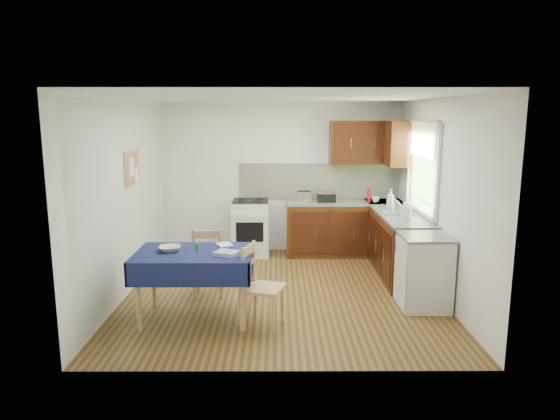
{
  "coord_description": "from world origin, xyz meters",
  "views": [
    {
      "loc": [
        -0.04,
        -6.26,
        2.27
      ],
      "look_at": [
        -0.02,
        0.19,
        1.06
      ],
      "focal_mm": 32.0,
      "sensor_mm": 36.0,
      "label": 1
    }
  ],
  "objects_px": {
    "chair_near": "(260,283)",
    "dish_rack": "(398,212)",
    "chair_far": "(208,260)",
    "toaster": "(304,196)",
    "dining_table": "(194,261)",
    "kettle": "(406,212)",
    "sandwich_press": "(326,197)"
  },
  "relations": [
    {
      "from": "chair_far",
      "to": "sandwich_press",
      "type": "distance_m",
      "value": 2.6
    },
    {
      "from": "chair_far",
      "to": "kettle",
      "type": "height_order",
      "value": "kettle"
    },
    {
      "from": "dining_table",
      "to": "chair_near",
      "type": "height_order",
      "value": "chair_near"
    },
    {
      "from": "chair_far",
      "to": "dish_rack",
      "type": "bearing_deg",
      "value": -163.1
    },
    {
      "from": "chair_far",
      "to": "toaster",
      "type": "height_order",
      "value": "toaster"
    },
    {
      "from": "dish_rack",
      "to": "chair_near",
      "type": "bearing_deg",
      "value": -153.67
    },
    {
      "from": "dining_table",
      "to": "toaster",
      "type": "height_order",
      "value": "toaster"
    },
    {
      "from": "dining_table",
      "to": "toaster",
      "type": "distance_m",
      "value": 3.01
    },
    {
      "from": "chair_far",
      "to": "toaster",
      "type": "distance_m",
      "value": 2.4
    },
    {
      "from": "kettle",
      "to": "dining_table",
      "type": "bearing_deg",
      "value": -156.14
    },
    {
      "from": "chair_near",
      "to": "dish_rack",
      "type": "distance_m",
      "value": 2.68
    },
    {
      "from": "dish_rack",
      "to": "kettle",
      "type": "relative_size",
      "value": 1.6
    },
    {
      "from": "sandwich_press",
      "to": "toaster",
      "type": "bearing_deg",
      "value": 154.21
    },
    {
      "from": "dining_table",
      "to": "chair_near",
      "type": "distance_m",
      "value": 0.79
    },
    {
      "from": "sandwich_press",
      "to": "dish_rack",
      "type": "distance_m",
      "value": 1.38
    },
    {
      "from": "chair_near",
      "to": "sandwich_press",
      "type": "height_order",
      "value": "sandwich_press"
    },
    {
      "from": "chair_near",
      "to": "dish_rack",
      "type": "height_order",
      "value": "dish_rack"
    },
    {
      "from": "dining_table",
      "to": "toaster",
      "type": "xyz_separation_m",
      "value": [
        1.36,
        2.67,
        0.3
      ]
    },
    {
      "from": "dining_table",
      "to": "kettle",
      "type": "height_order",
      "value": "kettle"
    },
    {
      "from": "chair_far",
      "to": "toaster",
      "type": "bearing_deg",
      "value": -126.26
    },
    {
      "from": "dining_table",
      "to": "sandwich_press",
      "type": "relative_size",
      "value": 4.45
    },
    {
      "from": "dining_table",
      "to": "dish_rack",
      "type": "height_order",
      "value": "dish_rack"
    },
    {
      "from": "dish_rack",
      "to": "kettle",
      "type": "height_order",
      "value": "kettle"
    },
    {
      "from": "dining_table",
      "to": "chair_far",
      "type": "xyz_separation_m",
      "value": [
        0.05,
        0.72,
        -0.2
      ]
    },
    {
      "from": "kettle",
      "to": "chair_far",
      "type": "bearing_deg",
      "value": -170.19
    },
    {
      "from": "dining_table",
      "to": "kettle",
      "type": "bearing_deg",
      "value": 15.34
    },
    {
      "from": "toaster",
      "to": "sandwich_press",
      "type": "bearing_deg",
      "value": -16.38
    },
    {
      "from": "toaster",
      "to": "kettle",
      "type": "bearing_deg",
      "value": -62.82
    },
    {
      "from": "dining_table",
      "to": "kettle",
      "type": "xyz_separation_m",
      "value": [
        2.65,
        1.17,
        0.33
      ]
    },
    {
      "from": "sandwich_press",
      "to": "dish_rack",
      "type": "relative_size",
      "value": 0.71
    },
    {
      "from": "chair_far",
      "to": "chair_near",
      "type": "height_order",
      "value": "chair_near"
    },
    {
      "from": "sandwich_press",
      "to": "kettle",
      "type": "xyz_separation_m",
      "value": [
        0.93,
        -1.48,
        0.03
      ]
    }
  ]
}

